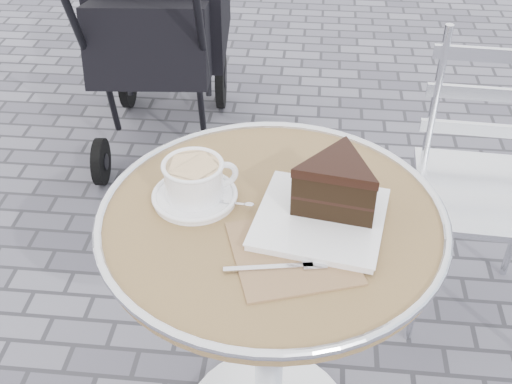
# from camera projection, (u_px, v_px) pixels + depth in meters

# --- Properties ---
(cafe_table) EXTENTS (0.72, 0.72, 0.74)m
(cafe_table) POSITION_uv_depth(u_px,v_px,m) (271.00, 273.00, 1.40)
(cafe_table) COLOR silver
(cafe_table) RESTS_ON ground
(cappuccino_set) EXTENTS (0.21, 0.17, 0.09)m
(cappuccino_set) POSITION_uv_depth(u_px,v_px,m) (195.00, 184.00, 1.32)
(cappuccino_set) COLOR white
(cappuccino_set) RESTS_ON cafe_table
(cake_plate_set) EXTENTS (0.36, 0.40, 0.13)m
(cake_plate_set) POSITION_uv_depth(u_px,v_px,m) (332.00, 194.00, 1.26)
(cake_plate_set) COLOR #8B674C
(cake_plate_set) RESTS_ON cafe_table
(bistro_chair) EXTENTS (0.41, 0.41, 0.88)m
(bistro_chair) POSITION_uv_depth(u_px,v_px,m) (490.00, 149.00, 1.84)
(bistro_chair) COLOR silver
(bistro_chair) RESTS_ON ground
(baby_stroller) EXTENTS (0.56, 1.09, 1.10)m
(baby_stroller) POSITION_uv_depth(u_px,v_px,m) (160.00, 29.00, 2.63)
(baby_stroller) COLOR black
(baby_stroller) RESTS_ON ground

